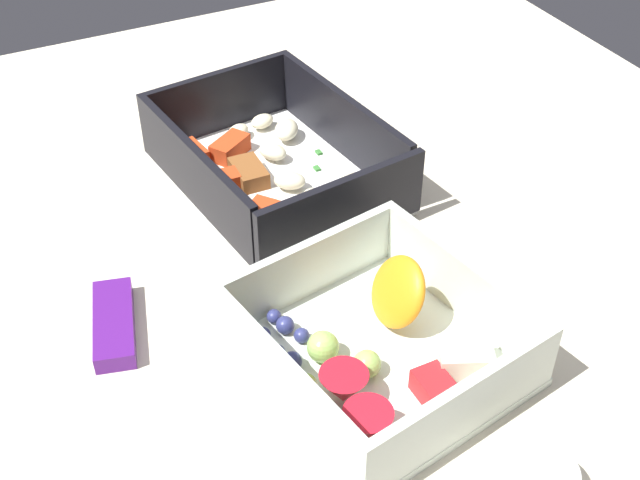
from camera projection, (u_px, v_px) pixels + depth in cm
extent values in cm
cube|color=beige|center=(304.00, 270.00, 57.86)|extent=(80.00, 80.00, 2.00)
cube|color=white|center=(275.00, 181.00, 63.83)|extent=(19.35, 15.46, 0.60)
cube|color=black|center=(340.00, 208.00, 56.48)|extent=(2.27, 13.30, 5.08)
cube|color=black|center=(218.00, 101.00, 67.57)|extent=(2.27, 13.30, 5.08)
cube|color=black|center=(197.00, 177.00, 59.30)|extent=(16.56, 2.68, 5.08)
cube|color=black|center=(344.00, 125.00, 64.76)|extent=(16.56, 2.68, 5.08)
ellipsoid|color=beige|center=(290.00, 181.00, 61.95)|extent=(2.68, 2.88, 1.18)
ellipsoid|color=beige|center=(349.00, 182.00, 61.83)|extent=(2.76, 2.70, 1.14)
ellipsoid|color=beige|center=(315.00, 202.00, 59.65)|extent=(3.21, 2.57, 1.42)
ellipsoid|color=beige|center=(273.00, 152.00, 64.99)|extent=(2.82, 2.61, 1.16)
ellipsoid|color=beige|center=(238.00, 131.00, 67.46)|extent=(2.22, 2.44, 1.00)
ellipsoid|color=beige|center=(262.00, 121.00, 68.65)|extent=(1.95, 2.36, 1.02)
ellipsoid|color=beige|center=(286.00, 130.00, 67.26)|extent=(3.22, 3.03, 1.32)
cube|color=red|center=(192.00, 154.00, 65.10)|extent=(3.00, 2.17, 1.24)
cube|color=red|center=(220.00, 183.00, 62.01)|extent=(1.74, 2.90, 1.35)
cube|color=brown|center=(253.00, 172.00, 63.13)|extent=(3.52, 2.23, 1.31)
cube|color=red|center=(267.00, 214.00, 59.33)|extent=(3.59, 3.51, 1.08)
cube|color=red|center=(228.00, 148.00, 65.52)|extent=(3.19, 3.65, 1.43)
cube|color=#387A33|center=(319.00, 152.00, 66.18)|extent=(0.60, 0.40, 0.20)
cube|color=#387A33|center=(305.00, 215.00, 59.89)|extent=(0.60, 0.40, 0.20)
cube|color=#387A33|center=(238.00, 140.00, 67.59)|extent=(0.60, 0.40, 0.20)
cube|color=#387A33|center=(317.00, 168.00, 64.46)|extent=(0.60, 0.40, 0.20)
cube|color=#387A33|center=(360.00, 193.00, 62.00)|extent=(0.60, 0.40, 0.20)
cube|color=silver|center=(378.00, 360.00, 49.69)|extent=(16.64, 16.00, 0.60)
cube|color=silver|center=(464.00, 409.00, 43.86)|extent=(2.94, 13.62, 4.11)
cube|color=silver|center=(309.00, 268.00, 52.53)|extent=(2.94, 13.62, 4.11)
cube|color=silver|center=(285.00, 384.00, 45.19)|extent=(13.21, 2.87, 4.11)
cube|color=silver|center=(463.00, 286.00, 51.21)|extent=(13.21, 2.87, 4.11)
ellipsoid|color=orange|center=(398.00, 292.00, 50.32)|extent=(4.53, 3.50, 4.58)
cube|color=#F4EACC|center=(464.00, 359.00, 48.09)|extent=(3.37, 3.76, 1.85)
cube|color=red|center=(434.00, 388.00, 46.70)|extent=(2.42, 1.82, 1.45)
sphere|color=#9ECC60|center=(367.00, 364.00, 47.92)|extent=(1.66, 1.66, 1.66)
sphere|color=#9ECC60|center=(323.00, 347.00, 48.79)|extent=(1.92, 1.92, 1.92)
sphere|color=#9ECC60|center=(305.00, 386.00, 46.83)|extent=(1.42, 1.42, 1.42)
cone|color=red|center=(344.00, 388.00, 46.19)|extent=(2.78, 2.78, 2.22)
cone|color=red|center=(367.00, 426.00, 44.19)|extent=(2.75, 2.75, 2.20)
sphere|color=navy|center=(277.00, 353.00, 48.95)|extent=(1.09, 1.09, 1.09)
sphere|color=navy|center=(302.00, 336.00, 50.16)|extent=(0.95, 0.95, 0.95)
sphere|color=navy|center=(263.00, 335.00, 50.19)|extent=(0.96, 0.96, 0.96)
sphere|color=navy|center=(292.00, 361.00, 48.40)|extent=(1.18, 1.18, 1.18)
sphere|color=navy|center=(274.00, 316.00, 51.44)|extent=(0.92, 0.92, 0.92)
sphere|color=navy|center=(285.00, 325.00, 50.70)|extent=(1.14, 1.14, 1.14)
cube|color=#51197A|center=(114.00, 324.00, 51.60)|extent=(7.38, 4.09, 1.20)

